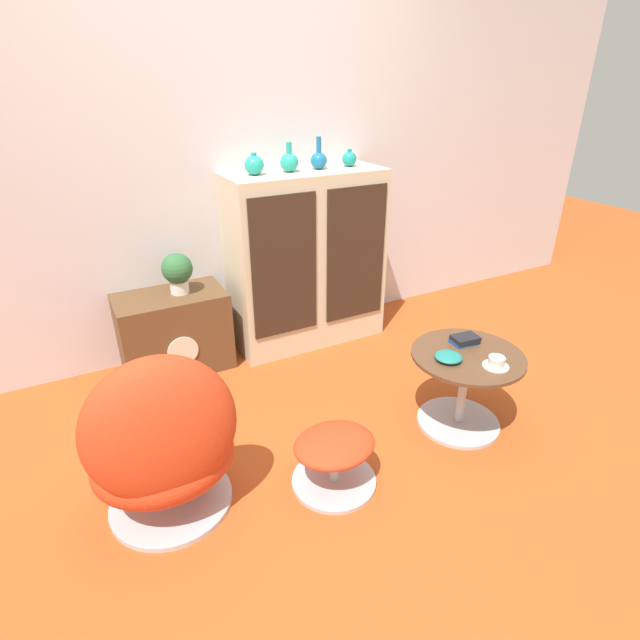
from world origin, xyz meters
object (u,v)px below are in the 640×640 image
potted_plant (177,271)px  egg_chair (163,446)px  ottoman (334,453)px  book_stack (465,340)px  bowl (448,357)px  teacup (496,363)px  tv_console (174,332)px  vase_inner_left (289,162)px  vase_rightmost (349,159)px  coffee_table (464,383)px  vase_inner_right (319,160)px  vase_leftmost (254,165)px  sideboard (306,260)px

potted_plant → egg_chair: bearing=-108.0°
ottoman → book_stack: bearing=10.3°
egg_chair → potted_plant: bearing=72.0°
potted_plant → bowl: potted_plant is taller
teacup → book_stack: 0.25m
tv_console → book_stack: (1.25, -1.20, 0.20)m
egg_chair → vase_inner_left: vase_inner_left is taller
tv_console → vase_rightmost: 1.56m
ottoman → tv_console: bearing=105.5°
egg_chair → potted_plant: egg_chair is taller
vase_rightmost → book_stack: (0.01, -1.18, -0.75)m
teacup → ottoman: bearing=173.7°
coffee_table → book_stack: bearing=56.8°
tv_console → vase_inner_left: bearing=-1.4°
vase_inner_left → book_stack: size_ratio=1.20×
egg_chair → tv_console: bearing=75.1°
tv_console → book_stack: 1.74m
egg_chair → coffee_table: (1.50, -0.12, -0.10)m
vase_inner_right → bowl: size_ratio=1.44×
vase_inner_right → vase_rightmost: bearing=0.0°
coffee_table → vase_inner_left: size_ratio=3.29×
vase_leftmost → vase_rightmost: 0.65m
sideboard → teacup: 1.46m
book_stack → bowl: 0.21m
egg_chair → book_stack: egg_chair is taller
sideboard → coffee_table: bearing=-78.2°
ottoman → vase_leftmost: size_ratio=3.04×
teacup → bowl: size_ratio=0.94×
tv_console → coffee_table: 1.76m
vase_rightmost → bowl: bearing=-98.0°
tv_console → book_stack: size_ratio=4.51×
vase_inner_left → ottoman: bearing=-108.0°
vase_inner_right → potted_plant: size_ratio=0.78×
coffee_table → vase_inner_right: 1.61m
egg_chair → vase_inner_left: (1.12, 1.16, 0.86)m
ottoman → potted_plant: (-0.31, 1.36, 0.47)m
coffee_table → teacup: size_ratio=4.50×
coffee_table → vase_leftmost: bearing=115.1°
teacup → vase_leftmost: bearing=113.7°
vase_rightmost → teacup: (-0.02, -1.43, -0.75)m
tv_console → vase_rightmost: (1.23, -0.02, 0.96)m
egg_chair → ottoman: bearing=-14.4°
sideboard → vase_rightmost: vase_rightmost is taller
book_stack → vase_rightmost: bearing=90.5°
coffee_table → vase_rightmost: 1.59m
vase_inner_right → vase_rightmost: vase_inner_right is taller
tv_console → egg_chair: (-0.31, -1.18, 0.11)m
vase_inner_left → vase_inner_right: 0.20m
tv_console → ottoman: bearing=-74.5°
egg_chair → vase_rightmost: bearing=36.8°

